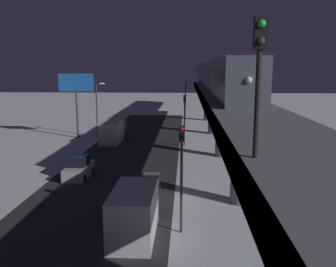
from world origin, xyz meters
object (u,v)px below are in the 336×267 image
(sedan_silver, at_px, (79,169))
(subway_train, at_px, (211,74))
(delivery_van, at_px, (136,207))
(commercial_billboard, at_px, (76,89))
(traffic_light_mid, at_px, (185,113))
(traffic_light_near, at_px, (182,164))
(traffic_light_distant, at_px, (186,90))
(box_truck, at_px, (113,131))
(traffic_light_far, at_px, (186,97))
(rail_signal, at_px, (259,63))

(sedan_silver, bearing_deg, subway_train, -114.54)
(delivery_van, distance_m, commercial_billboard, 31.62)
(sedan_silver, distance_m, traffic_light_mid, 16.95)
(subway_train, height_order, commercial_billboard, subway_train)
(delivery_van, relative_size, commercial_billboard, 0.83)
(sedan_silver, relative_size, commercial_billboard, 0.46)
(subway_train, height_order, traffic_light_near, subway_train)
(traffic_light_distant, bearing_deg, traffic_light_near, 90.00)
(box_truck, distance_m, traffic_light_far, 23.96)
(subway_train, height_order, traffic_light_mid, subway_train)
(subway_train, xyz_separation_m, rail_signal, (1.85, 49.61, 0.95))
(traffic_light_mid, xyz_separation_m, traffic_light_far, (0.00, -24.34, 0.00))
(delivery_van, relative_size, traffic_light_distant, 1.16)
(box_truck, relative_size, traffic_light_near, 1.16)
(subway_train, distance_m, rail_signal, 49.66)
(rail_signal, bearing_deg, traffic_light_far, -87.75)
(rail_signal, relative_size, box_truck, 0.54)
(traffic_light_near, distance_m, traffic_light_distant, 73.01)
(subway_train, bearing_deg, sedan_silver, 65.46)
(traffic_light_near, bearing_deg, subway_train, -95.91)
(traffic_light_mid, height_order, traffic_light_distant, same)
(box_truck, bearing_deg, traffic_light_mid, 165.10)
(delivery_van, bearing_deg, box_truck, -75.59)
(sedan_silver, xyz_separation_m, traffic_light_distant, (-9.30, -62.43, 3.41))
(subway_train, relative_size, box_truck, 10.01)
(rail_signal, distance_m, traffic_light_near, 11.31)
(subway_train, bearing_deg, traffic_light_distant, -82.85)
(subway_train, relative_size, rail_signal, 18.52)
(traffic_light_near, bearing_deg, traffic_light_mid, -90.00)
(box_truck, distance_m, traffic_light_mid, 10.24)
(box_truck, bearing_deg, traffic_light_near, 109.48)
(rail_signal, bearing_deg, traffic_light_distant, -88.42)
(traffic_light_near, height_order, traffic_light_far, same)
(sedan_silver, distance_m, box_truck, 16.30)
(traffic_light_near, relative_size, traffic_light_distant, 1.00)
(rail_signal, distance_m, traffic_light_far, 58.58)
(subway_train, xyz_separation_m, sedan_silver, (13.44, 29.43, -7.98))
(rail_signal, relative_size, sedan_silver, 0.97)
(traffic_light_distant, xyz_separation_m, commercial_billboard, (14.91, 43.96, 2.63))
(commercial_billboard, bearing_deg, delivery_van, 113.08)
(rail_signal, distance_m, box_truck, 39.23)
(traffic_light_far, bearing_deg, commercial_billboard, 52.77)
(delivery_van, bearing_deg, traffic_light_near, 171.66)
(sedan_silver, height_order, delivery_van, delivery_van)
(delivery_van, xyz_separation_m, commercial_billboard, (12.21, -28.65, 5.48))
(traffic_light_distant, bearing_deg, traffic_light_far, 90.00)
(rail_signal, relative_size, traffic_light_near, 0.62)
(traffic_light_distant, height_order, commercial_billboard, commercial_billboard)
(box_truck, xyz_separation_m, delivery_van, (-6.80, 26.47, 0.00))
(rail_signal, bearing_deg, traffic_light_near, -76.62)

